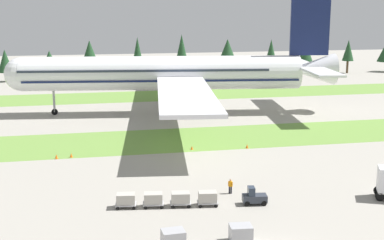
{
  "coord_description": "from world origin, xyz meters",
  "views": [
    {
      "loc": [
        -16.41,
        -40.2,
        20.96
      ],
      "look_at": [
        -0.48,
        37.49,
        4.0
      ],
      "focal_mm": 49.99,
      "sensor_mm": 36.0,
      "label": 1
    }
  ],
  "objects_px": {
    "uld_container_0": "(173,239)",
    "uld_container_1": "(241,233)",
    "cargo_dolly_lead": "(208,197)",
    "ground_crew_marshaller": "(230,186)",
    "taxiway_marker_1": "(71,155)",
    "cargo_dolly_second": "(181,198)",
    "cargo_dolly_fourth": "(126,199)",
    "cargo_dolly_third": "(153,199)",
    "taxiway_marker_2": "(192,148)",
    "taxiway_marker_3": "(247,146)",
    "taxiway_marker_0": "(56,157)",
    "baggage_tug": "(254,197)",
    "airliner": "(172,73)"
  },
  "relations": [
    {
      "from": "airliner",
      "to": "ground_crew_marshaller",
      "type": "bearing_deg",
      "value": -174.02
    },
    {
      "from": "taxiway_marker_3",
      "to": "cargo_dolly_second",
      "type": "bearing_deg",
      "value": -123.36
    },
    {
      "from": "cargo_dolly_lead",
      "to": "taxiway_marker_3",
      "type": "xyz_separation_m",
      "value": [
        11.24,
        21.81,
        -0.61
      ]
    },
    {
      "from": "cargo_dolly_third",
      "to": "uld_container_0",
      "type": "height_order",
      "value": "uld_container_0"
    },
    {
      "from": "baggage_tug",
      "to": "taxiway_marker_3",
      "type": "relative_size",
      "value": 4.38
    },
    {
      "from": "cargo_dolly_lead",
      "to": "taxiway_marker_1",
      "type": "height_order",
      "value": "cargo_dolly_lead"
    },
    {
      "from": "ground_crew_marshaller",
      "to": "uld_container_1",
      "type": "relative_size",
      "value": 0.87
    },
    {
      "from": "taxiway_marker_0",
      "to": "taxiway_marker_1",
      "type": "distance_m",
      "value": 2.06
    },
    {
      "from": "cargo_dolly_lead",
      "to": "cargo_dolly_third",
      "type": "bearing_deg",
      "value": -90.0
    },
    {
      "from": "baggage_tug",
      "to": "cargo_dolly_fourth",
      "type": "xyz_separation_m",
      "value": [
        -13.61,
        1.79,
        0.1
      ]
    },
    {
      "from": "baggage_tug",
      "to": "airliner",
      "type": "bearing_deg",
      "value": -172.21
    },
    {
      "from": "cargo_dolly_fourth",
      "to": "taxiway_marker_1",
      "type": "relative_size",
      "value": 3.8
    },
    {
      "from": "cargo_dolly_fourth",
      "to": "ground_crew_marshaller",
      "type": "distance_m",
      "value": 12.2
    },
    {
      "from": "ground_crew_marshaller",
      "to": "uld_container_1",
      "type": "xyz_separation_m",
      "value": [
        -2.5,
        -12.46,
        -0.17
      ]
    },
    {
      "from": "uld_container_1",
      "to": "taxiway_marker_0",
      "type": "distance_m",
      "value": 35.57
    },
    {
      "from": "ground_crew_marshaller",
      "to": "cargo_dolly_fourth",
      "type": "bearing_deg",
      "value": 49.63
    },
    {
      "from": "cargo_dolly_lead",
      "to": "cargo_dolly_fourth",
      "type": "height_order",
      "value": "same"
    },
    {
      "from": "cargo_dolly_second",
      "to": "taxiway_marker_0",
      "type": "relative_size",
      "value": 3.53
    },
    {
      "from": "cargo_dolly_lead",
      "to": "uld_container_1",
      "type": "height_order",
      "value": "uld_container_1"
    },
    {
      "from": "taxiway_marker_0",
      "to": "taxiway_marker_3",
      "type": "relative_size",
      "value": 1.07
    },
    {
      "from": "cargo_dolly_lead",
      "to": "uld_container_1",
      "type": "distance_m",
      "value": 9.35
    },
    {
      "from": "cargo_dolly_second",
      "to": "cargo_dolly_fourth",
      "type": "height_order",
      "value": "same"
    },
    {
      "from": "ground_crew_marshaller",
      "to": "taxiway_marker_2",
      "type": "xyz_separation_m",
      "value": [
        -0.46,
        19.61,
        -0.69
      ]
    },
    {
      "from": "cargo_dolly_third",
      "to": "taxiway_marker_1",
      "type": "relative_size",
      "value": 3.8
    },
    {
      "from": "cargo_dolly_second",
      "to": "taxiway_marker_1",
      "type": "bearing_deg",
      "value": -144.02
    },
    {
      "from": "cargo_dolly_third",
      "to": "taxiway_marker_2",
      "type": "bearing_deg",
      "value": 165.92
    },
    {
      "from": "uld_container_1",
      "to": "airliner",
      "type": "bearing_deg",
      "value": 86.35
    },
    {
      "from": "baggage_tug",
      "to": "uld_container_0",
      "type": "relative_size",
      "value": 1.37
    },
    {
      "from": "cargo_dolly_fourth",
      "to": "taxiway_marker_1",
      "type": "bearing_deg",
      "value": -156.48
    },
    {
      "from": "taxiway_marker_3",
      "to": "taxiway_marker_0",
      "type": "bearing_deg",
      "value": -179.62
    },
    {
      "from": "baggage_tug",
      "to": "taxiway_marker_3",
      "type": "distance_m",
      "value": 23.33
    },
    {
      "from": "ground_crew_marshaller",
      "to": "cargo_dolly_second",
      "type": "bearing_deg",
      "value": 63.93
    },
    {
      "from": "uld_container_0",
      "to": "uld_container_1",
      "type": "xyz_separation_m",
      "value": [
        6.22,
        0.08,
        -0.05
      ]
    },
    {
      "from": "cargo_dolly_third",
      "to": "uld_container_0",
      "type": "bearing_deg",
      "value": 9.94
    },
    {
      "from": "airliner",
      "to": "cargo_dolly_third",
      "type": "distance_m",
      "value": 51.29
    },
    {
      "from": "taxiway_marker_0",
      "to": "baggage_tug",
      "type": "bearing_deg",
      "value": -45.85
    },
    {
      "from": "cargo_dolly_fourth",
      "to": "taxiway_marker_3",
      "type": "relative_size",
      "value": 3.79
    },
    {
      "from": "cargo_dolly_second",
      "to": "taxiway_marker_3",
      "type": "height_order",
      "value": "cargo_dolly_second"
    },
    {
      "from": "airliner",
      "to": "cargo_dolly_third",
      "type": "relative_size",
      "value": 33.61
    },
    {
      "from": "baggage_tug",
      "to": "uld_container_0",
      "type": "xyz_separation_m",
      "value": [
        -10.3,
        -8.74,
        0.02
      ]
    },
    {
      "from": "ground_crew_marshaller",
      "to": "taxiway_marker_3",
      "type": "bearing_deg",
      "value": -72.63
    },
    {
      "from": "taxiway_marker_2",
      "to": "taxiway_marker_3",
      "type": "relative_size",
      "value": 0.81
    },
    {
      "from": "taxiway_marker_1",
      "to": "taxiway_marker_2",
      "type": "relative_size",
      "value": 1.23
    },
    {
      "from": "cargo_dolly_fourth",
      "to": "ground_crew_marshaller",
      "type": "height_order",
      "value": "ground_crew_marshaller"
    },
    {
      "from": "uld_container_0",
      "to": "uld_container_1",
      "type": "relative_size",
      "value": 1.0
    },
    {
      "from": "uld_container_0",
      "to": "taxiway_marker_2",
      "type": "relative_size",
      "value": 3.94
    },
    {
      "from": "uld_container_1",
      "to": "taxiway_marker_3",
      "type": "height_order",
      "value": "uld_container_1"
    },
    {
      "from": "taxiway_marker_1",
      "to": "cargo_dolly_second",
      "type": "bearing_deg",
      "value": -61.52
    },
    {
      "from": "taxiway_marker_0",
      "to": "cargo_dolly_third",
      "type": "bearing_deg",
      "value": -62.43
    },
    {
      "from": "cargo_dolly_lead",
      "to": "ground_crew_marshaller",
      "type": "bearing_deg",
      "value": 140.24
    }
  ]
}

